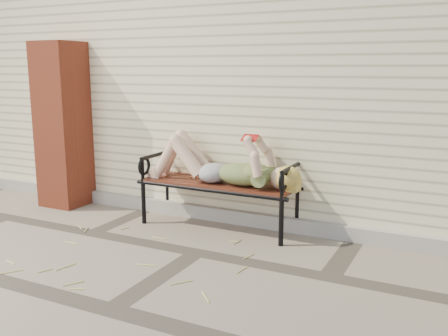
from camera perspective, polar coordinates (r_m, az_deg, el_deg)
The scene contains 7 objects.
ground at distance 4.72m, azimuth -3.11°, elevation -9.63°, with size 80.00×80.00×0.00m, color #786B5C.
house_wall at distance 7.17m, azimuth 8.83°, elevation 9.74°, with size 8.00×4.00×3.00m, color beige.
foundation_strip at distance 5.51m, azimuth 1.88°, elevation -5.67°, with size 8.00×0.10×0.15m, color #9F998F.
brick_pillar at distance 6.45m, azimuth -17.93°, elevation 4.68°, with size 0.50×0.50×2.00m, color #AA4126.
garden_bench at distance 5.36m, azimuth -0.09°, elevation 0.30°, with size 1.82×0.72×1.18m.
reading_woman at distance 5.22m, azimuth -0.65°, elevation 0.44°, with size 1.72×0.39×0.54m.
straw_scatter at distance 4.87m, azimuth -13.94°, elevation -9.23°, with size 2.61×1.74×0.01m.
Camera 1 is at (2.19, -3.83, 1.69)m, focal length 40.00 mm.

